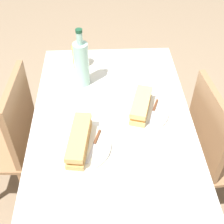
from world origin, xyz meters
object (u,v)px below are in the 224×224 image
object	(u,v)px
plate_near	(80,147)
plate_far	(140,112)
chair_near	(7,138)
knife_far	(154,111)
baguette_sandwich_far	(141,105)
water_bottle	(82,63)
dining_table	(112,133)
knife_near	(94,144)
beer_glass	(79,57)
baguette_sandwich_near	(79,140)
chair_far	(219,147)

from	to	relation	value
plate_near	plate_far	distance (m)	0.33
chair_near	knife_far	distance (m)	0.80
plate_far	knife_far	size ratio (longest dim) A/B	1.49
knife_far	plate_far	bearing A→B (deg)	-94.96
baguette_sandwich_far	knife_far	bearing A→B (deg)	85.04
water_bottle	dining_table	bearing A→B (deg)	29.76
chair_near	dining_table	bearing A→B (deg)	79.34
chair_near	knife_near	distance (m)	0.62
plate_far	water_bottle	size ratio (longest dim) A/B	0.84
plate_near	beer_glass	size ratio (longest dim) A/B	2.05
beer_glass	baguette_sandwich_far	bearing A→B (deg)	37.16
knife_far	chair_near	bearing A→B (deg)	-97.86
knife_near	knife_far	bearing A→B (deg)	124.30
baguette_sandwich_near	water_bottle	size ratio (longest dim) A/B	0.84
knife_near	water_bottle	bearing A→B (deg)	-172.22
knife_far	water_bottle	bearing A→B (deg)	-126.13
knife_far	baguette_sandwich_near	bearing A→B (deg)	-60.39
water_bottle	beer_glass	world-z (taller)	water_bottle
baguette_sandwich_near	knife_near	world-z (taller)	baguette_sandwich_near
chair_near	baguette_sandwich_near	distance (m)	0.59
chair_far	plate_far	world-z (taller)	chair_far
knife_far	dining_table	bearing A→B (deg)	-89.50
dining_table	water_bottle	world-z (taller)	water_bottle
knife_near	baguette_sandwich_far	size ratio (longest dim) A/B	0.80
knife_near	chair_near	bearing A→B (deg)	-121.08
water_bottle	baguette_sandwich_near	bearing A→B (deg)	-0.35
knife_near	water_bottle	distance (m)	0.44
baguette_sandwich_far	plate_far	bearing A→B (deg)	91.79
plate_near	baguette_sandwich_near	size ratio (longest dim) A/B	1.00
beer_glass	baguette_sandwich_near	bearing A→B (deg)	1.95
chair_far	beer_glass	xyz separation A→B (m)	(-0.40, -0.72, 0.31)
chair_far	plate_far	xyz separation A→B (m)	(-0.02, -0.43, 0.26)
chair_near	plate_far	size ratio (longest dim) A/B	3.35
dining_table	plate_near	bearing A→B (deg)	-37.03
plate_far	baguette_sandwich_far	bearing A→B (deg)	-88.21
chair_near	water_bottle	xyz separation A→B (m)	(-0.14, 0.42, 0.37)
plate_near	knife_near	size ratio (longest dim) A/B	1.46
chair_far	water_bottle	xyz separation A→B (m)	(-0.25, -0.69, 0.37)
chair_far	knife_far	distance (m)	0.45
chair_far	chair_near	xyz separation A→B (m)	(-0.11, -1.11, 0.00)
plate_near	plate_far	bearing A→B (deg)	125.45
knife_near	baguette_sandwich_far	distance (m)	0.28
plate_far	chair_near	bearing A→B (deg)	-98.11
chair_far	plate_near	bearing A→B (deg)	-75.72
knife_far	knife_near	bearing A→B (deg)	-55.70
plate_near	plate_far	world-z (taller)	same
chair_far	beer_glass	distance (m)	0.88
water_bottle	beer_glass	size ratio (longest dim) A/B	2.45
dining_table	chair_far	distance (m)	0.57
plate_near	water_bottle	world-z (taller)	water_bottle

